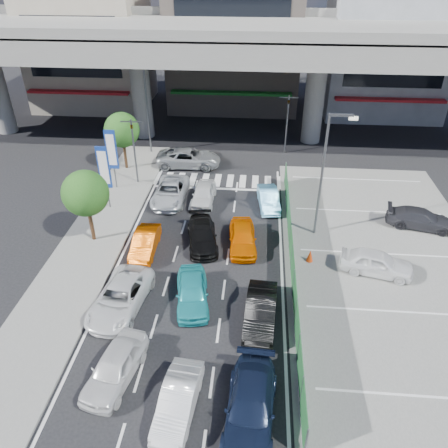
# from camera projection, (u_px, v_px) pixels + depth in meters

# --- Properties ---
(ground) EXTENTS (120.00, 120.00, 0.00)m
(ground) POSITION_uv_depth(u_px,v_px,m) (195.00, 288.00, 23.89)
(ground) COLOR black
(ground) RESTS_ON ground
(parking_lot) EXTENTS (12.00, 28.00, 0.06)m
(parking_lot) POSITION_uv_depth(u_px,v_px,m) (391.00, 275.00, 24.77)
(parking_lot) COLOR slate
(parking_lot) RESTS_ON ground
(sidewalk_left) EXTENTS (4.00, 30.00, 0.12)m
(sidewalk_left) POSITION_uv_depth(u_px,v_px,m) (94.00, 239.00, 27.71)
(sidewalk_left) COLOR slate
(sidewalk_left) RESTS_ON ground
(fence_run) EXTENTS (0.16, 22.00, 1.80)m
(fence_run) POSITION_uv_depth(u_px,v_px,m) (293.00, 269.00, 23.87)
(fence_run) COLOR #1E582B
(fence_run) RESTS_ON ground
(expressway) EXTENTS (64.00, 14.00, 10.75)m
(expressway) POSITION_uv_depth(u_px,v_px,m) (227.00, 42.00, 37.61)
(expressway) COLOR slate
(expressway) RESTS_ON ground
(building_west) EXTENTS (12.00, 10.90, 13.00)m
(building_west) POSITION_uv_depth(u_px,v_px,m) (90.00, 45.00, 48.34)
(building_west) COLOR gray
(building_west) RESTS_ON ground
(building_center) EXTENTS (14.00, 10.90, 15.00)m
(building_center) POSITION_uv_depth(u_px,v_px,m) (235.00, 36.00, 47.50)
(building_center) COLOR gray
(building_center) RESTS_ON ground
(building_east) EXTENTS (12.00, 10.90, 12.00)m
(building_east) POSITION_uv_depth(u_px,v_px,m) (384.00, 55.00, 46.33)
(building_east) COLOR gray
(building_east) RESTS_ON ground
(traffic_light_left) EXTENTS (1.60, 1.24, 5.20)m
(traffic_light_left) POSITION_uv_depth(u_px,v_px,m) (133.00, 136.00, 32.27)
(traffic_light_left) COLOR #595B60
(traffic_light_left) RESTS_ON ground
(traffic_light_right) EXTENTS (1.60, 1.24, 5.20)m
(traffic_light_right) POSITION_uv_depth(u_px,v_px,m) (288.00, 110.00, 37.31)
(traffic_light_right) COLOR #595B60
(traffic_light_right) RESTS_ON ground
(street_lamp_right) EXTENTS (1.65, 0.22, 8.00)m
(street_lamp_right) POSITION_uv_depth(u_px,v_px,m) (326.00, 167.00, 25.84)
(street_lamp_right) COLOR #595B60
(street_lamp_right) RESTS_ON ground
(street_lamp_left) EXTENTS (1.65, 0.22, 8.00)m
(street_lamp_left) POSITION_uv_depth(u_px,v_px,m) (149.00, 100.00, 36.87)
(street_lamp_left) COLOR #595B60
(street_lamp_left) RESTS_ON ground
(signboard_near) EXTENTS (0.80, 0.14, 4.70)m
(signboard_near) POSITION_uv_depth(u_px,v_px,m) (104.00, 169.00, 29.46)
(signboard_near) COLOR #595B60
(signboard_near) RESTS_ON ground
(signboard_far) EXTENTS (0.80, 0.14, 4.70)m
(signboard_far) POSITION_uv_depth(u_px,v_px,m) (112.00, 151.00, 32.00)
(signboard_far) COLOR #595B60
(signboard_far) RESTS_ON ground
(tree_near) EXTENTS (2.80, 2.80, 4.80)m
(tree_near) POSITION_uv_depth(u_px,v_px,m) (85.00, 193.00, 25.92)
(tree_near) COLOR #382314
(tree_near) RESTS_ON ground
(tree_far) EXTENTS (2.80, 2.80, 4.80)m
(tree_far) POSITION_uv_depth(u_px,v_px,m) (122.00, 130.00, 34.78)
(tree_far) COLOR #382314
(tree_far) RESTS_ON ground
(van_white_back_left) EXTENTS (2.39, 4.29, 1.38)m
(van_white_back_left) POSITION_uv_depth(u_px,v_px,m) (115.00, 367.00, 18.58)
(van_white_back_left) COLOR silver
(van_white_back_left) RESTS_ON ground
(hatch_white_back_mid) EXTENTS (1.67, 3.91, 1.25)m
(hatch_white_back_mid) POSITION_uv_depth(u_px,v_px,m) (178.00, 400.00, 17.29)
(hatch_white_back_mid) COLOR white
(hatch_white_back_mid) RESTS_ON ground
(minivan_navy_back) EXTENTS (2.23, 4.87, 1.38)m
(minivan_navy_back) POSITION_uv_depth(u_px,v_px,m) (250.00, 406.00, 17.00)
(minivan_navy_back) COLOR black
(minivan_navy_back) RESTS_ON ground
(sedan_white_mid_left) EXTENTS (2.82, 5.13, 1.36)m
(sedan_white_mid_left) POSITION_uv_depth(u_px,v_px,m) (120.00, 297.00, 22.26)
(sedan_white_mid_left) COLOR white
(sedan_white_mid_left) RESTS_ON ground
(taxi_teal_mid) EXTENTS (2.28, 4.27, 1.38)m
(taxi_teal_mid) POSITION_uv_depth(u_px,v_px,m) (192.00, 292.00, 22.59)
(taxi_teal_mid) COLOR #23A6AF
(taxi_teal_mid) RESTS_ON ground
(hatch_black_mid_right) EXTENTS (1.70, 4.27, 1.38)m
(hatch_black_mid_right) POSITION_uv_depth(u_px,v_px,m) (261.00, 312.00, 21.37)
(hatch_black_mid_right) COLOR black
(hatch_black_mid_right) RESTS_ON ground
(taxi_orange_left) EXTENTS (1.39, 3.80, 1.24)m
(taxi_orange_left) POSITION_uv_depth(u_px,v_px,m) (145.00, 243.00, 26.41)
(taxi_orange_left) COLOR #BC4600
(taxi_orange_left) RESTS_ON ground
(sedan_black_mid) EXTENTS (2.55, 4.57, 1.25)m
(sedan_black_mid) POSITION_uv_depth(u_px,v_px,m) (202.00, 235.00, 27.10)
(sedan_black_mid) COLOR black
(sedan_black_mid) RESTS_ON ground
(taxi_orange_right) EXTENTS (1.97, 4.17, 1.38)m
(taxi_orange_right) POSITION_uv_depth(u_px,v_px,m) (243.00, 237.00, 26.81)
(taxi_orange_right) COLOR #DA5F00
(taxi_orange_right) RESTS_ON ground
(wagon_silver_front_left) EXTENTS (2.26, 4.89, 1.36)m
(wagon_silver_front_left) POSITION_uv_depth(u_px,v_px,m) (170.00, 192.00, 31.76)
(wagon_silver_front_left) COLOR silver
(wagon_silver_front_left) RESTS_ON ground
(sedan_white_front_mid) EXTENTS (1.62, 3.89, 1.32)m
(sedan_white_front_mid) POSITION_uv_depth(u_px,v_px,m) (204.00, 194.00, 31.51)
(sedan_white_front_mid) COLOR silver
(sedan_white_front_mid) RESTS_ON ground
(kei_truck_front_right) EXTENTS (1.77, 3.88, 1.23)m
(kei_truck_front_right) POSITION_uv_depth(u_px,v_px,m) (269.00, 199.00, 31.01)
(kei_truck_front_right) COLOR #67BEF2
(kei_truck_front_right) RESTS_ON ground
(crossing_wagon_silver) EXTENTS (5.41, 2.64, 1.48)m
(crossing_wagon_silver) POSITION_uv_depth(u_px,v_px,m) (189.00, 158.00, 36.66)
(crossing_wagon_silver) COLOR #939699
(crossing_wagon_silver) RESTS_ON ground
(parked_sedan_white) EXTENTS (4.33, 2.57, 1.38)m
(parked_sedan_white) POSITION_uv_depth(u_px,v_px,m) (377.00, 263.00, 24.57)
(parked_sedan_white) COLOR white
(parked_sedan_white) RESTS_ON parking_lot
(parked_sedan_dgrey) EXTENTS (4.59, 2.67, 1.25)m
(parked_sedan_dgrey) POSITION_uv_depth(u_px,v_px,m) (420.00, 219.00, 28.65)
(parked_sedan_dgrey) COLOR #313136
(parked_sedan_dgrey) RESTS_ON parking_lot
(traffic_cone) EXTENTS (0.42, 0.42, 0.77)m
(traffic_cone) POSITION_uv_depth(u_px,v_px,m) (310.00, 256.00, 25.64)
(traffic_cone) COLOR red
(traffic_cone) RESTS_ON parking_lot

